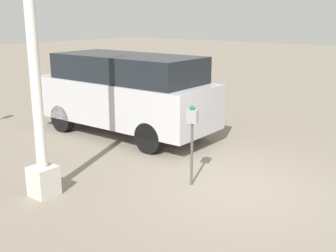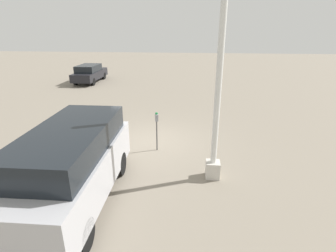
{
  "view_description": "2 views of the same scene",
  "coord_description": "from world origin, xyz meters",
  "views": [
    {
      "loc": [
        -3.6,
        6.59,
        3.18
      ],
      "look_at": [
        1.56,
        0.07,
        0.98
      ],
      "focal_mm": 45.0,
      "sensor_mm": 36.0,
      "label": 1
    },
    {
      "loc": [
        10.07,
        1.69,
        4.6
      ],
      "look_at": [
        1.38,
        0.86,
        1.27
      ],
      "focal_mm": 28.0,
      "sensor_mm": 36.0,
      "label": 2
    }
  ],
  "objects": [
    {
      "name": "ground_plane",
      "position": [
        0.0,
        0.0,
        0.0
      ],
      "size": [
        80.0,
        80.0,
        0.0
      ],
      "primitive_type": "plane",
      "color": "gray"
    },
    {
      "name": "parked_van",
      "position": [
        4.21,
        -1.43,
        1.19
      ],
      "size": [
        5.14,
        2.03,
        2.17
      ],
      "rotation": [
        0.0,
        0.0,
        0.02
      ],
      "color": "#B2B2B7",
      "rests_on": "ground"
    },
    {
      "name": "lamp_post",
      "position": [
        2.57,
        2.42,
        2.13
      ],
      "size": [
        0.44,
        0.44,
        5.86
      ],
      "color": "beige",
      "rests_on": "ground"
    },
    {
      "name": "parking_meter_near",
      "position": [
        0.75,
        0.36,
        1.15
      ],
      "size": [
        0.22,
        0.16,
        1.57
      ],
      "rotation": [
        0.0,
        0.0,
        0.25
      ],
      "color": "#4C4C4C",
      "rests_on": "ground"
    }
  ]
}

